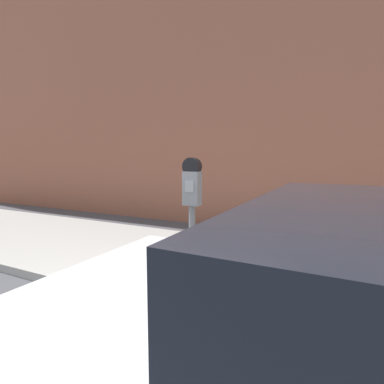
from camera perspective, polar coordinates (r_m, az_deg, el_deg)
The scene contains 4 objects.
ground_plane at distance 2.82m, azimuth -17.10°, elevation -28.54°, with size 60.00×60.00×0.00m, color #47474C.
sidewalk at distance 4.46m, azimuth 3.25°, elevation -13.82°, with size 24.00×2.80×0.12m.
building_facade at distance 7.11m, azimuth 13.06°, elevation 21.55°, with size 24.00×0.30×6.95m.
parking_meter at distance 3.12m, azimuth -0.00°, elevation -2.19°, with size 0.18×0.12×1.49m.
Camera 1 is at (1.63, -1.65, 1.61)m, focal length 28.00 mm.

